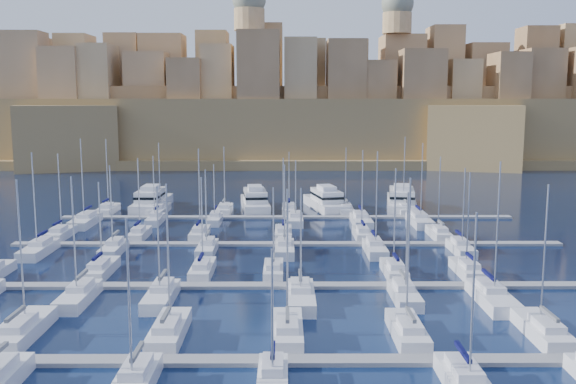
{
  "coord_description": "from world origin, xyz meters",
  "views": [
    {
      "loc": [
        -0.28,
        -86.0,
        22.46
      ],
      "look_at": [
        0.11,
        6.0,
        8.84
      ],
      "focal_mm": 40.0,
      "sensor_mm": 36.0,
      "label": 1
    }
  ],
  "objects_px": {
    "sailboat_2": "(169,330)",
    "motor_yacht_d": "(401,200)",
    "motor_yacht_a": "(152,201)",
    "motor_yacht_b": "(255,201)",
    "sailboat_4": "(407,331)",
    "motor_yacht_c": "(326,201)"
  },
  "relations": [
    {
      "from": "sailboat_4",
      "to": "motor_yacht_d",
      "type": "height_order",
      "value": "sailboat_4"
    },
    {
      "from": "sailboat_2",
      "to": "motor_yacht_a",
      "type": "relative_size",
      "value": 0.84
    },
    {
      "from": "motor_yacht_a",
      "to": "motor_yacht_c",
      "type": "relative_size",
      "value": 1.01
    },
    {
      "from": "sailboat_4",
      "to": "motor_yacht_a",
      "type": "relative_size",
      "value": 0.87
    },
    {
      "from": "sailboat_2",
      "to": "motor_yacht_d",
      "type": "distance_m",
      "value": 78.83
    },
    {
      "from": "sailboat_2",
      "to": "motor_yacht_b",
      "type": "distance_m",
      "value": 69.89
    },
    {
      "from": "sailboat_2",
      "to": "sailboat_4",
      "type": "distance_m",
      "value": 22.43
    },
    {
      "from": "sailboat_4",
      "to": "motor_yacht_c",
      "type": "height_order",
      "value": "sailboat_4"
    },
    {
      "from": "motor_yacht_a",
      "to": "motor_yacht_d",
      "type": "distance_m",
      "value": 50.71
    },
    {
      "from": "sailboat_4",
      "to": "motor_yacht_b",
      "type": "xyz_separation_m",
      "value": [
        -17.58,
        69.87,
        0.97
      ]
    },
    {
      "from": "sailboat_2",
      "to": "sailboat_4",
      "type": "relative_size",
      "value": 0.96
    },
    {
      "from": "motor_yacht_c",
      "to": "motor_yacht_d",
      "type": "xyz_separation_m",
      "value": [
        15.46,
        0.97,
        0.0
      ]
    },
    {
      "from": "motor_yacht_a",
      "to": "motor_yacht_c",
      "type": "distance_m",
      "value": 35.26
    },
    {
      "from": "motor_yacht_d",
      "to": "sailboat_2",
      "type": "bearing_deg",
      "value": -116.03
    },
    {
      "from": "sailboat_4",
      "to": "motor_yacht_b",
      "type": "bearing_deg",
      "value": 104.12
    },
    {
      "from": "sailboat_4",
      "to": "motor_yacht_c",
      "type": "relative_size",
      "value": 0.88
    },
    {
      "from": "sailboat_2",
      "to": "sailboat_4",
      "type": "xyz_separation_m",
      "value": [
        22.43,
        -0.16,
        0.0
      ]
    },
    {
      "from": "motor_yacht_a",
      "to": "motor_yacht_c",
      "type": "bearing_deg",
      "value": -0.63
    },
    {
      "from": "sailboat_2",
      "to": "motor_yacht_a",
      "type": "distance_m",
      "value": 72.08
    },
    {
      "from": "sailboat_4",
      "to": "motor_yacht_b",
      "type": "distance_m",
      "value": 72.06
    },
    {
      "from": "motor_yacht_b",
      "to": "sailboat_4",
      "type": "bearing_deg",
      "value": -75.88
    },
    {
      "from": "sailboat_4",
      "to": "motor_yacht_b",
      "type": "relative_size",
      "value": 0.91
    }
  ]
}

